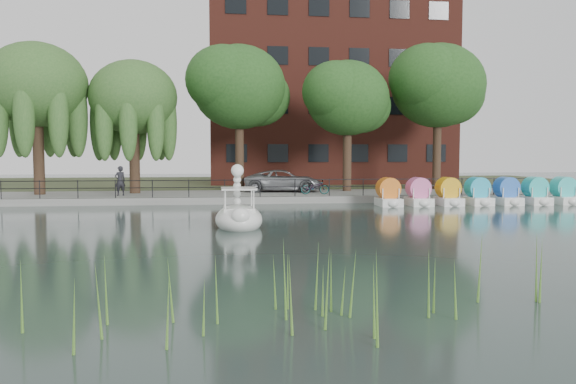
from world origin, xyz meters
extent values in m
plane|color=#374947|center=(0.00, 0.00, 0.00)|extent=(120.00, 120.00, 0.00)
cube|color=gray|center=(0.00, 16.00, 0.20)|extent=(40.00, 6.00, 0.40)
cube|color=gray|center=(0.00, 13.05, 0.20)|extent=(40.00, 0.25, 0.40)
cube|color=#47512D|center=(0.00, 30.00, 0.18)|extent=(60.00, 22.00, 0.36)
cylinder|color=black|center=(0.00, 13.25, 1.35)|extent=(32.00, 0.04, 0.04)
cylinder|color=black|center=(0.00, 13.25, 0.95)|extent=(32.00, 0.04, 0.04)
cylinder|color=black|center=(0.00, 13.25, 0.90)|extent=(0.05, 0.05, 1.00)
cube|color=#4C1E16|center=(7.00, 30.00, 9.36)|extent=(20.00, 10.00, 18.00)
cylinder|color=#473323|center=(-13.00, 16.50, 2.50)|extent=(0.60, 0.60, 4.20)
ellipsoid|color=#4B7334|center=(-13.00, 16.50, 6.91)|extent=(5.88, 5.88, 5.00)
cylinder|color=#473323|center=(-7.50, 17.00, 2.30)|extent=(0.60, 0.60, 3.80)
ellipsoid|color=#4B7334|center=(-7.50, 17.00, 6.29)|extent=(5.32, 5.32, 4.52)
cylinder|color=#473323|center=(-1.00, 18.00, 2.65)|extent=(0.60, 0.60, 4.50)
ellipsoid|color=#306024|center=(-1.00, 18.00, 7.10)|extent=(6.00, 6.00, 5.10)
cylinder|color=#473323|center=(6.00, 17.50, 2.42)|extent=(0.60, 0.60, 4.05)
ellipsoid|color=#306024|center=(6.00, 17.50, 6.43)|extent=(5.40, 5.40, 4.59)
cylinder|color=#473323|center=(12.50, 18.50, 2.76)|extent=(0.60, 0.60, 4.72)
ellipsoid|color=#306024|center=(12.50, 18.50, 7.44)|extent=(6.30, 6.30, 5.36)
imported|color=gray|center=(1.77, 17.17, 1.20)|extent=(3.33, 6.04, 1.60)
imported|color=gray|center=(3.39, 14.65, 0.90)|extent=(0.74, 1.76, 1.00)
imported|color=black|center=(-8.03, 14.92, 1.39)|extent=(0.86, 0.77, 1.98)
ellipsoid|color=white|center=(-1.52, 3.06, 0.32)|extent=(1.85, 2.90, 0.64)
cube|color=white|center=(-1.52, 2.96, 0.64)|extent=(1.19, 1.29, 0.32)
cube|color=white|center=(-1.52, 3.01, 1.52)|extent=(1.35, 1.46, 0.06)
ellipsoid|color=white|center=(-1.50, 1.84, 0.58)|extent=(0.68, 0.53, 0.59)
sphere|color=white|center=(-1.54, 4.02, 2.18)|extent=(0.51, 0.51, 0.51)
cone|color=black|center=(-1.55, 4.36, 2.15)|extent=(0.22, 0.28, 0.21)
cylinder|color=yellow|center=(-1.54, 4.21, 2.16)|extent=(0.28, 0.11, 0.28)
cube|color=white|center=(6.84, 10.99, 0.22)|extent=(1.15, 1.70, 0.44)
cylinder|color=orange|center=(6.84, 11.09, 0.95)|extent=(0.90, 1.20, 0.90)
cube|color=white|center=(8.54, 10.99, 0.22)|extent=(1.15, 1.70, 0.44)
cylinder|color=#D85EA0|center=(8.54, 11.09, 0.95)|extent=(0.90, 1.20, 0.90)
cube|color=white|center=(10.24, 10.99, 0.22)|extent=(1.15, 1.70, 0.44)
cylinder|color=gold|center=(10.24, 11.09, 0.95)|extent=(0.90, 1.20, 0.90)
cube|color=white|center=(11.94, 10.99, 0.22)|extent=(1.15, 1.70, 0.44)
cylinder|color=#20A7CF|center=(11.94, 11.09, 0.95)|extent=(0.90, 1.20, 0.90)
cube|color=white|center=(13.64, 10.99, 0.22)|extent=(1.15, 1.70, 0.44)
cylinder|color=blue|center=(13.64, 11.09, 0.95)|extent=(0.90, 1.20, 0.90)
cube|color=white|center=(15.34, 10.99, 0.22)|extent=(1.15, 1.70, 0.44)
cylinder|color=#23BAB8|center=(15.34, 11.09, 0.95)|extent=(0.90, 1.20, 0.90)
cube|color=white|center=(17.04, 10.99, 0.22)|extent=(1.15, 1.70, 0.44)
cylinder|color=#2DC3C1|center=(17.04, 11.09, 0.95)|extent=(0.90, 1.20, 0.90)
camera|label=1|loc=(-2.17, -18.52, 2.89)|focal=35.00mm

